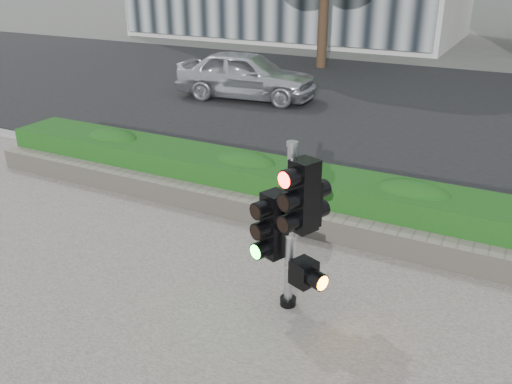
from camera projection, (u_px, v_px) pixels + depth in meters
ground at (233, 297)px, 6.48m from camera, size 120.00×120.00×0.00m
road at (416, 109)px, 14.63m from camera, size 60.00×13.00×0.02m
curb at (326, 198)px, 9.03m from camera, size 60.00×0.25×0.12m
stone_wall at (296, 220)px, 7.95m from camera, size 12.00×0.32×0.34m
hedge at (314, 193)px, 8.42m from camera, size 12.00×1.00×0.68m
traffic_signal at (294, 220)px, 5.85m from camera, size 0.73×0.62×1.98m
car_silver at (246, 75)px, 15.35m from camera, size 4.15×2.05×1.36m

